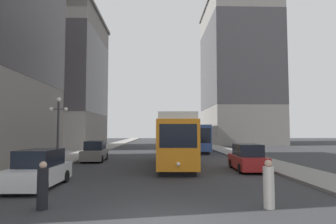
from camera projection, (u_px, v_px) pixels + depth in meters
The scene contains 13 objects.
ground_plane at pixel (163, 220), 8.85m from camera, with size 200.00×200.00×0.00m, color #303033.
sidewalk_left at pixel (107, 147), 48.49m from camera, with size 3.19×120.00×0.15m, color gray.
sidewalk_right at pixel (212, 147), 49.01m from camera, with size 3.19×120.00×0.15m, color gray.
streetcar at pixel (176, 139), 23.02m from camera, with size 3.08×12.52×3.89m.
transit_bus at pixel (195, 137), 38.57m from camera, with size 2.74×11.84×3.45m.
parked_car_left_near at pixel (39, 170), 14.07m from camera, with size 1.95×4.58×1.82m.
parked_car_left_mid at pixel (95, 152), 26.32m from camera, with size 2.03×4.75×1.82m.
parked_car_right_far at pixel (247, 158), 19.97m from camera, with size 2.01×4.53×1.82m.
pedestrian_crossing_near at pixel (269, 186), 10.24m from camera, with size 0.38×0.38×1.71m.
pedestrian_crossing_far at pixel (43, 187), 10.08m from camera, with size 0.37×0.37×1.66m.
lamp_post_left_near at pixel (58, 120), 22.15m from camera, with size 1.41×0.36×5.16m.
building_left_midblock at pixel (57, 78), 49.08m from camera, with size 14.83×17.71×22.63m.
building_right_corner at pixel (237, 71), 64.11m from camera, with size 13.95×21.44×31.20m.
Camera 1 is at (-0.11, -9.04, 2.74)m, focal length 30.94 mm.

